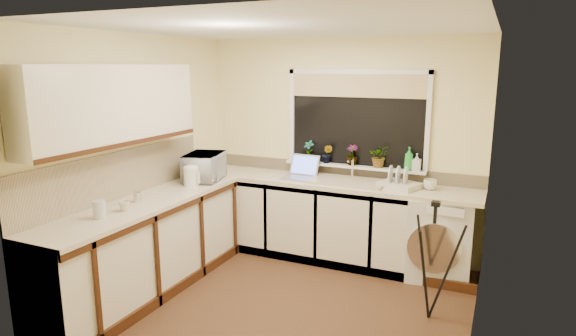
# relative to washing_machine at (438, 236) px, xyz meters

# --- Properties ---
(floor) EXTENTS (3.20, 3.20, 0.00)m
(floor) POSITION_rel_washing_machine_xyz_m (-1.18, -1.21, -0.43)
(floor) COLOR #4F351F
(floor) RESTS_ON ground
(ceiling) EXTENTS (3.20, 3.20, 0.00)m
(ceiling) POSITION_rel_washing_machine_xyz_m (-1.18, -1.21, 2.02)
(ceiling) COLOR white
(ceiling) RESTS_ON ground
(wall_back) EXTENTS (3.20, 0.00, 3.20)m
(wall_back) POSITION_rel_washing_machine_xyz_m (-1.18, 0.29, 0.80)
(wall_back) COLOR #F9EAA6
(wall_back) RESTS_ON ground
(wall_front) EXTENTS (3.20, 0.00, 3.20)m
(wall_front) POSITION_rel_washing_machine_xyz_m (-1.18, -2.71, 0.80)
(wall_front) COLOR #F9EAA6
(wall_front) RESTS_ON ground
(wall_left) EXTENTS (0.00, 3.00, 3.00)m
(wall_left) POSITION_rel_washing_machine_xyz_m (-2.78, -1.21, 0.80)
(wall_left) COLOR #F9EAA6
(wall_left) RESTS_ON ground
(wall_right) EXTENTS (0.00, 3.00, 3.00)m
(wall_right) POSITION_rel_washing_machine_xyz_m (0.42, -1.21, 0.80)
(wall_right) COLOR #F9EAA6
(wall_right) RESTS_ON ground
(base_cabinet_back) EXTENTS (2.55, 0.60, 0.86)m
(base_cabinet_back) POSITION_rel_washing_machine_xyz_m (-1.51, -0.01, 0.00)
(base_cabinet_back) COLOR silver
(base_cabinet_back) RESTS_ON floor
(base_cabinet_left) EXTENTS (0.54, 2.40, 0.86)m
(base_cabinet_left) POSITION_rel_washing_machine_xyz_m (-2.48, -1.51, 0.00)
(base_cabinet_left) COLOR silver
(base_cabinet_left) RESTS_ON floor
(worktop_back) EXTENTS (3.20, 0.60, 0.04)m
(worktop_back) POSITION_rel_washing_machine_xyz_m (-1.18, -0.01, 0.45)
(worktop_back) COLOR beige
(worktop_back) RESTS_ON base_cabinet_back
(worktop_left) EXTENTS (0.60, 2.40, 0.04)m
(worktop_left) POSITION_rel_washing_machine_xyz_m (-2.48, -1.51, 0.45)
(worktop_left) COLOR beige
(worktop_left) RESTS_ON base_cabinet_left
(upper_cabinet) EXTENTS (0.28, 1.90, 0.70)m
(upper_cabinet) POSITION_rel_washing_machine_xyz_m (-2.62, -1.66, 1.37)
(upper_cabinet) COLOR silver
(upper_cabinet) RESTS_ON wall_left
(splashback_left) EXTENTS (0.02, 2.40, 0.45)m
(splashback_left) POSITION_rel_washing_machine_xyz_m (-2.77, -1.51, 0.70)
(splashback_left) COLOR beige
(splashback_left) RESTS_ON wall_left
(splashback_back) EXTENTS (3.20, 0.02, 0.14)m
(splashback_back) POSITION_rel_washing_machine_xyz_m (-1.18, 0.28, 0.54)
(splashback_back) COLOR beige
(splashback_back) RESTS_ON wall_back
(window_glass) EXTENTS (1.50, 0.02, 1.00)m
(window_glass) POSITION_rel_washing_machine_xyz_m (-0.98, 0.28, 1.12)
(window_glass) COLOR black
(window_glass) RESTS_ON wall_back
(window_blind) EXTENTS (1.50, 0.02, 0.25)m
(window_blind) POSITION_rel_washing_machine_xyz_m (-0.98, 0.25, 1.50)
(window_blind) COLOR tan
(window_blind) RESTS_ON wall_back
(windowsill) EXTENTS (1.60, 0.14, 0.03)m
(windowsill) POSITION_rel_washing_machine_xyz_m (-0.98, 0.22, 0.61)
(windowsill) COLOR white
(windowsill) RESTS_ON wall_back
(sink) EXTENTS (0.82, 0.46, 0.03)m
(sink) POSITION_rel_washing_machine_xyz_m (-0.98, -0.01, 0.48)
(sink) COLOR tan
(sink) RESTS_ON worktop_back
(faucet) EXTENTS (0.03, 0.03, 0.24)m
(faucet) POSITION_rel_washing_machine_xyz_m (-0.98, 0.17, 0.59)
(faucet) COLOR silver
(faucet) RESTS_ON worktop_back
(washing_machine) EXTENTS (0.68, 0.66, 0.86)m
(washing_machine) POSITION_rel_washing_machine_xyz_m (0.00, 0.00, 0.00)
(washing_machine) COLOR silver
(washing_machine) RESTS_ON floor
(laptop) EXTENTS (0.36, 0.36, 0.24)m
(laptop) POSITION_rel_washing_machine_xyz_m (-1.53, 0.00, 0.53)
(laptop) COLOR #96969D
(laptop) RESTS_ON worktop_back
(kettle) EXTENTS (0.15, 0.15, 0.20)m
(kettle) POSITION_rel_washing_machine_xyz_m (-2.43, -0.84, 0.57)
(kettle) COLOR white
(kettle) RESTS_ON worktop_left
(dish_rack) EXTENTS (0.47, 0.42, 0.06)m
(dish_rack) POSITION_rel_washing_machine_xyz_m (-0.42, -0.00, 0.50)
(dish_rack) COLOR beige
(dish_rack) RESTS_ON worktop_back
(tripod) EXTENTS (0.60, 0.60, 1.05)m
(tripod) POSITION_rel_washing_machine_xyz_m (0.06, -0.91, 0.09)
(tripod) COLOR black
(tripod) RESTS_ON floor
(glass_jug) EXTENTS (0.10, 0.10, 0.15)m
(glass_jug) POSITION_rel_washing_machine_xyz_m (-2.47, -2.05, 0.55)
(glass_jug) COLOR silver
(glass_jug) RESTS_ON worktop_left
(steel_jar) EXTENTS (0.07, 0.07, 0.10)m
(steel_jar) POSITION_rel_washing_machine_xyz_m (-2.52, -1.54, 0.52)
(steel_jar) COLOR silver
(steel_jar) RESTS_ON worktop_left
(microwave) EXTENTS (0.49, 0.61, 0.29)m
(microwave) POSITION_rel_washing_machine_xyz_m (-2.46, -0.54, 0.62)
(microwave) COLOR white
(microwave) RESTS_ON worktop_left
(plant_a) EXTENTS (0.15, 0.12, 0.24)m
(plant_a) POSITION_rel_washing_machine_xyz_m (-1.52, 0.22, 0.74)
(plant_a) COLOR #999999
(plant_a) RESTS_ON windowsill
(plant_b) EXTENTS (0.12, 0.10, 0.21)m
(plant_b) POSITION_rel_washing_machine_xyz_m (-1.29, 0.20, 0.73)
(plant_b) COLOR #999999
(plant_b) RESTS_ON windowsill
(plant_c) EXTENTS (0.14, 0.14, 0.23)m
(plant_c) POSITION_rel_washing_machine_xyz_m (-1.00, 0.22, 0.73)
(plant_c) COLOR #999999
(plant_c) RESTS_ON windowsill
(plant_d) EXTENTS (0.27, 0.25, 0.25)m
(plant_d) POSITION_rel_washing_machine_xyz_m (-0.69, 0.22, 0.74)
(plant_d) COLOR #999999
(plant_d) RESTS_ON windowsill
(soap_bottle_green) EXTENTS (0.13, 0.13, 0.25)m
(soap_bottle_green) POSITION_rel_washing_machine_xyz_m (-0.37, 0.19, 0.75)
(soap_bottle_green) COLOR green
(soap_bottle_green) RESTS_ON windowsill
(soap_bottle_clear) EXTENTS (0.08, 0.09, 0.19)m
(soap_bottle_clear) POSITION_rel_washing_machine_xyz_m (-0.29, 0.20, 0.71)
(soap_bottle_clear) COLOR #999999
(soap_bottle_clear) RESTS_ON windowsill
(cup_back) EXTENTS (0.18, 0.18, 0.11)m
(cup_back) POSITION_rel_washing_machine_xyz_m (-0.12, 0.04, 0.52)
(cup_back) COLOR silver
(cup_back) RESTS_ON worktop_back
(cup_left) EXTENTS (0.10, 0.10, 0.09)m
(cup_left) POSITION_rel_washing_machine_xyz_m (-2.43, -1.82, 0.51)
(cup_left) COLOR beige
(cup_left) RESTS_ON worktop_left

